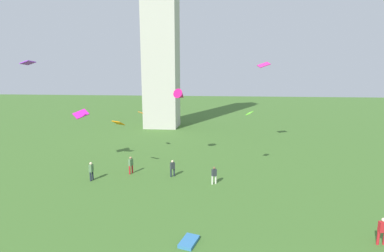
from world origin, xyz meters
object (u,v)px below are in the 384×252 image
(person_2, at_px, (131,164))
(kite_flying_6, at_px, (250,113))
(kite_flying_2, at_px, (81,114))
(kite_bundle_0, at_px, (189,242))
(person_1, at_px, (172,167))
(kite_flying_3, at_px, (28,63))
(person_0, at_px, (91,170))
(kite_flying_0, at_px, (118,123))
(kite_flying_4, at_px, (181,95))
(kite_flying_5, at_px, (264,65))
(person_3, at_px, (214,174))
(kite_flying_1, at_px, (141,112))
(person_4, at_px, (382,230))

(person_2, relative_size, kite_flying_6, 1.82)
(kite_flying_2, distance_m, kite_bundle_0, 21.40)
(person_1, distance_m, kite_flying_3, 16.60)
(kite_bundle_0, bearing_deg, kite_flying_6, 71.41)
(person_0, relative_size, kite_flying_0, 1.30)
(kite_flying_4, bearing_deg, kite_bundle_0, 120.02)
(kite_flying_5, bearing_deg, kite_flying_2, 8.38)
(kite_flying_0, bearing_deg, kite_flying_2, 179.26)
(kite_flying_0, relative_size, kite_flying_6, 1.40)
(kite_flying_2, bearing_deg, person_0, -106.74)
(person_3, bearing_deg, kite_flying_6, 19.14)
(kite_flying_1, bearing_deg, kite_flying_6, 49.94)
(kite_bundle_0, bearing_deg, person_0, 138.08)
(kite_flying_6, bearing_deg, kite_flying_5, 15.72)
(kite_flying_3, height_order, kite_flying_4, kite_flying_3)
(kite_flying_4, distance_m, kite_flying_6, 8.54)
(person_4, bearing_deg, kite_flying_4, -54.02)
(person_1, bearing_deg, person_2, -45.40)
(person_2, bearing_deg, kite_flying_0, 101.27)
(kite_flying_3, bearing_deg, kite_flying_5, -128.09)
(person_3, relative_size, kite_flying_2, 0.96)
(person_1, distance_m, person_4, 18.06)
(person_3, bearing_deg, kite_flying_4, 87.98)
(kite_flying_1, distance_m, kite_flying_6, 14.42)
(person_3, height_order, kite_flying_1, kite_flying_1)
(person_2, bearing_deg, kite_flying_4, -15.27)
(kite_flying_1, height_order, kite_flying_4, kite_flying_4)
(kite_flying_4, relative_size, kite_bundle_0, 1.44)
(person_4, relative_size, kite_bundle_0, 1.17)
(kite_flying_4, bearing_deg, person_1, 110.04)
(kite_flying_0, xyz_separation_m, kite_flying_4, (5.73, 5.33, 2.46))
(kite_flying_5, bearing_deg, kite_flying_0, 22.24)
(kite_flying_5, bearing_deg, kite_flying_3, 18.64)
(person_2, height_order, kite_flying_4, kite_flying_4)
(person_0, relative_size, person_3, 1.09)
(person_2, relative_size, kite_flying_0, 1.30)
(person_2, distance_m, kite_flying_6, 13.44)
(person_4, height_order, kite_flying_2, kite_flying_2)
(kite_flying_2, relative_size, kite_bundle_0, 1.17)
(kite_flying_3, distance_m, kite_flying_6, 21.70)
(person_0, distance_m, person_4, 24.04)
(kite_flying_1, xyz_separation_m, kite_flying_5, (15.82, 4.46, 6.04))
(kite_flying_1, bearing_deg, kite_flying_0, -18.34)
(person_0, xyz_separation_m, kite_flying_5, (18.03, 14.58, 10.37))
(person_3, xyz_separation_m, kite_flying_6, (3.48, 4.18, 5.30))
(kite_flying_4, bearing_deg, person_4, 152.33)
(person_2, relative_size, kite_flying_1, 1.64)
(person_0, relative_size, person_1, 1.08)
(person_4, height_order, kite_flying_1, kite_flying_1)
(kite_flying_5, height_order, kite_bundle_0, kite_flying_5)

